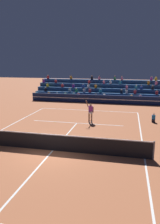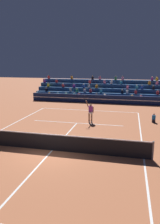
# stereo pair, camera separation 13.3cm
# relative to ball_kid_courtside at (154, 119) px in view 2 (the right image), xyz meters

# --- Properties ---
(ground_plane) EXTENTS (120.00, 120.00, 0.00)m
(ground_plane) POSITION_rel_ball_kid_courtside_xyz_m (-6.75, -8.28, -0.33)
(ground_plane) COLOR #AD603D
(court_lines) EXTENTS (11.10, 23.90, 0.01)m
(court_lines) POSITION_rel_ball_kid_courtside_xyz_m (-6.75, -8.28, -0.33)
(court_lines) COLOR white
(court_lines) RESTS_ON ground
(tennis_net) EXTENTS (12.00, 0.10, 1.10)m
(tennis_net) POSITION_rel_ball_kid_courtside_xyz_m (-6.75, -8.28, 0.21)
(tennis_net) COLOR slate
(tennis_net) RESTS_ON ground
(sponsor_banner_wall) EXTENTS (18.00, 0.26, 1.10)m
(sponsor_banner_wall) POSITION_rel_ball_kid_courtside_xyz_m (-6.75, 8.54, 0.22)
(sponsor_banner_wall) COLOR navy
(sponsor_banner_wall) RESTS_ON ground
(bleacher_stand) EXTENTS (18.75, 4.75, 3.38)m
(bleacher_stand) POSITION_rel_ball_kid_courtside_xyz_m (-6.75, 12.33, 0.69)
(bleacher_stand) COLOR navy
(bleacher_stand) RESTS_ON ground
(ball_kid_courtside) EXTENTS (0.30, 0.36, 0.84)m
(ball_kid_courtside) POSITION_rel_ball_kid_courtside_xyz_m (0.00, 0.00, 0.00)
(ball_kid_courtside) COLOR black
(ball_kid_courtside) RESTS_ON ground
(tennis_player) EXTENTS (0.95, 0.33, 2.49)m
(tennis_player) POSITION_rel_ball_kid_courtside_xyz_m (-5.63, -1.32, 0.66)
(tennis_player) COLOR #9E7051
(tennis_player) RESTS_ON ground
(tennis_ball) EXTENTS (0.07, 0.07, 0.07)m
(tennis_ball) POSITION_rel_ball_kid_courtside_xyz_m (-8.73, -2.16, -0.30)
(tennis_ball) COLOR #C6DB33
(tennis_ball) RESTS_ON ground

